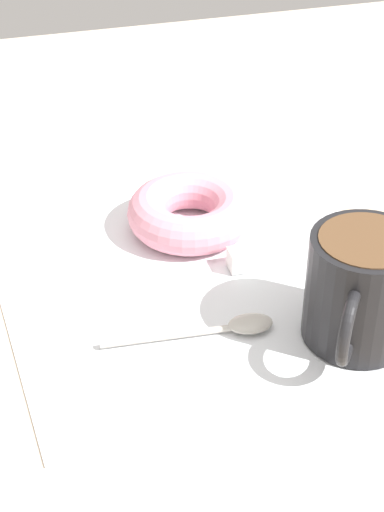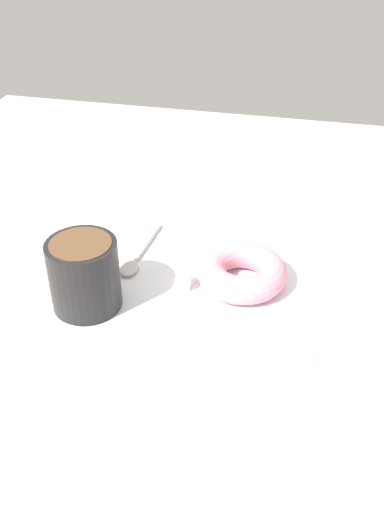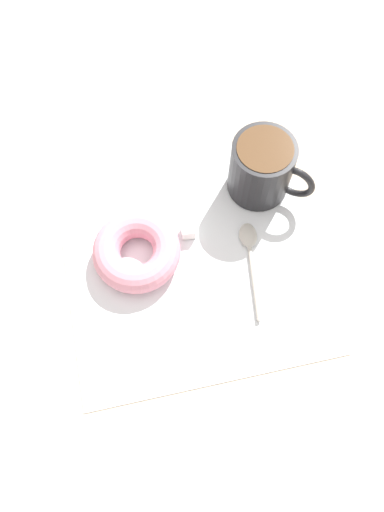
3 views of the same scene
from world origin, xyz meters
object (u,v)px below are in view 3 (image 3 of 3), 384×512
spoon (250,249)px  coffee_cup (262,168)px  donut (137,251)px  sugar_cube (188,231)px

spoon → coffee_cup: bearing=161.8°
donut → spoon: donut is taller
sugar_cube → spoon: bearing=64.8°
coffee_cup → spoon: bearing=-18.2°
coffee_cup → spoon: coffee_cup is taller
sugar_cube → coffee_cup: bearing=118.5°
donut → coffee_cup: bearing=114.8°
coffee_cup → donut: bearing=-65.2°
coffee_cup → donut: (8.35, -18.05, -2.81)cm
donut → sugar_cube: (-2.42, 7.13, -0.90)cm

